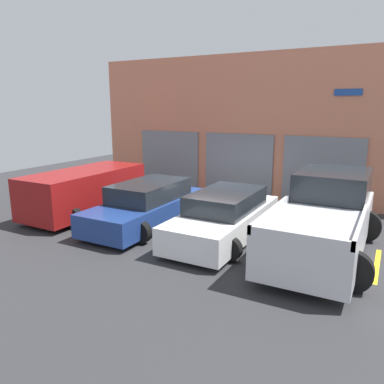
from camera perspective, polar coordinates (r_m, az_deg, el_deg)
The scene contains 11 objects.
ground_plane at distance 12.79m, azimuth 2.80°, elevation -3.65°, with size 28.00×28.00×0.00m, color #2D2D30.
shophouse_building at distance 15.31m, azimuth 8.32°, elevation 9.49°, with size 13.44×0.68×5.64m.
pickup_truck at distance 10.04m, azimuth 19.51°, elevation -3.69°, with size 2.61×5.30×1.93m.
sedan_white at distance 10.54m, azimuth 5.02°, elevation -3.76°, with size 2.13×4.57×1.34m.
sedan_side at distance 13.35m, azimuth -15.96°, elevation 0.24°, with size 2.25×4.43×1.52m.
van_right at distance 11.77m, azimuth -6.68°, elevation -1.99°, with size 2.17×4.69×1.35m.
parking_stripe_far_left at distance 14.46m, azimuth -19.49°, elevation -2.42°, with size 0.12×2.20×0.01m, color gold.
parking_stripe_left at distance 12.69m, azimuth -11.52°, elevation -4.01°, with size 0.12×2.20×0.01m, color gold.
parking_stripe_centre at distance 11.26m, azimuth -1.22°, elevation -5.95°, with size 0.12×2.20×0.01m, color gold.
parking_stripe_right at distance 10.29m, azimuth 11.61°, elevation -8.07°, with size 0.12×2.20×0.01m, color gold.
parking_stripe_far_right at distance 9.94m, azimuth 26.33°, elevation -9.99°, with size 0.12×2.20×0.01m, color gold.
Camera 1 is at (5.29, -11.05, 3.65)m, focal length 35.00 mm.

